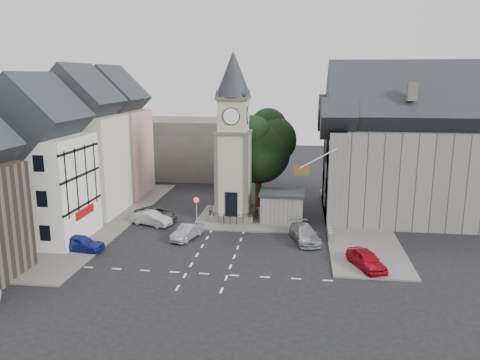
# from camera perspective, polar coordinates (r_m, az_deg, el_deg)

# --- Properties ---
(ground) EXTENTS (120.00, 120.00, 0.00)m
(ground) POSITION_cam_1_polar(r_m,az_deg,el_deg) (39.42, -2.46, -8.15)
(ground) COLOR black
(ground) RESTS_ON ground
(pavement_west) EXTENTS (6.00, 30.00, 0.14)m
(pavement_west) POSITION_cam_1_polar(r_m,az_deg,el_deg) (48.39, -15.99, -4.59)
(pavement_west) COLOR #595651
(pavement_west) RESTS_ON ground
(pavement_east) EXTENTS (6.00, 26.00, 0.14)m
(pavement_east) POSITION_cam_1_polar(r_m,az_deg,el_deg) (46.74, 14.00, -5.08)
(pavement_east) COLOR #595651
(pavement_east) RESTS_ON ground
(central_island) EXTENTS (10.00, 8.00, 0.16)m
(central_island) POSITION_cam_1_polar(r_m,az_deg,el_deg) (46.68, 1.05, -4.71)
(central_island) COLOR #595651
(central_island) RESTS_ON ground
(road_markings) EXTENTS (20.00, 8.00, 0.01)m
(road_markings) POSITION_cam_1_polar(r_m,az_deg,el_deg) (34.42, -4.07, -11.34)
(road_markings) COLOR silver
(road_markings) RESTS_ON ground
(clock_tower) EXTENTS (4.86, 4.86, 16.25)m
(clock_tower) POSITION_cam_1_polar(r_m,az_deg,el_deg) (45.14, -0.81, 5.16)
(clock_tower) COLOR #4C4944
(clock_tower) RESTS_ON ground
(stone_shelter) EXTENTS (4.30, 3.30, 3.08)m
(stone_shelter) POSITION_cam_1_polar(r_m,az_deg,el_deg) (45.55, 5.13, -3.27)
(stone_shelter) COLOR slate
(stone_shelter) RESTS_ON ground
(town_tree) EXTENTS (7.20, 7.20, 10.80)m
(town_tree) POSITION_cam_1_polar(r_m,az_deg,el_deg) (49.99, 2.31, 4.54)
(town_tree) COLOR black
(town_tree) RESTS_ON ground
(warning_sign_post) EXTENTS (0.70, 0.19, 2.85)m
(warning_sign_post) POSITION_cam_1_polar(r_m,az_deg,el_deg) (44.46, -5.35, -3.03)
(warning_sign_post) COLOR black
(warning_sign_post) RESTS_ON ground
(terrace_pink) EXTENTS (8.10, 7.60, 12.80)m
(terrace_pink) POSITION_cam_1_polar(r_m,az_deg,el_deg) (57.20, -15.20, 4.73)
(terrace_pink) COLOR tan
(terrace_pink) RESTS_ON ground
(terrace_cream) EXTENTS (8.10, 7.60, 12.80)m
(terrace_cream) POSITION_cam_1_polar(r_m,az_deg,el_deg) (50.00, -18.70, 3.44)
(terrace_cream) COLOR beige
(terrace_cream) RESTS_ON ground
(terrace_tudor) EXTENTS (8.10, 7.60, 12.00)m
(terrace_tudor) POSITION_cam_1_polar(r_m,az_deg,el_deg) (43.14, -23.28, 1.18)
(terrace_tudor) COLOR silver
(terrace_tudor) RESTS_ON ground
(backdrop_west) EXTENTS (20.00, 10.00, 8.00)m
(backdrop_west) POSITION_cam_1_polar(r_m,az_deg,el_deg) (67.64, -8.45, 3.97)
(backdrop_west) COLOR #4C4944
(backdrop_west) RESTS_ON ground
(east_building) EXTENTS (14.40, 11.40, 12.60)m
(east_building) POSITION_cam_1_polar(r_m,az_deg,el_deg) (48.78, 18.21, 2.88)
(east_building) COLOR slate
(east_building) RESTS_ON ground
(east_boundary_wall) EXTENTS (0.40, 16.00, 0.90)m
(east_boundary_wall) POSITION_cam_1_polar(r_m,az_deg,el_deg) (48.30, 10.46, -3.87)
(east_boundary_wall) COLOR slate
(east_boundary_wall) RESTS_ON ground
(flagpole) EXTENTS (3.68, 0.10, 2.74)m
(flagpole) POSITION_cam_1_polar(r_m,az_deg,el_deg) (40.92, 9.54, 2.63)
(flagpole) COLOR white
(flagpole) RESTS_ON ground
(car_west_blue) EXTENTS (4.11, 2.01, 1.35)m
(car_west_blue) POSITION_cam_1_polar(r_m,az_deg,el_deg) (40.43, -18.91, -7.29)
(car_west_blue) COLOR navy
(car_west_blue) RESTS_ON ground
(car_west_silver) EXTENTS (4.29, 2.70, 1.33)m
(car_west_silver) POSITION_cam_1_polar(r_m,az_deg,el_deg) (45.55, -10.74, -4.60)
(car_west_silver) COLOR #B5B9BD
(car_west_silver) RESTS_ON ground
(car_west_grey) EXTENTS (5.08, 3.97, 1.28)m
(car_west_grey) POSITION_cam_1_polar(r_m,az_deg,el_deg) (46.93, -10.17, -4.10)
(car_west_grey) COLOR #343537
(car_west_grey) RESTS_ON ground
(car_island_silver) EXTENTS (2.43, 4.02, 1.25)m
(car_island_silver) POSITION_cam_1_polar(r_m,az_deg,el_deg) (41.36, -6.46, -6.29)
(car_island_silver) COLOR gray
(car_island_silver) RESTS_ON ground
(car_island_east) EXTENTS (3.10, 5.05, 1.37)m
(car_island_east) POSITION_cam_1_polar(r_m,az_deg,el_deg) (40.79, 7.89, -6.52)
(car_island_east) COLOR gray
(car_island_east) RESTS_ON ground
(car_east_red) EXTENTS (3.04, 4.38, 1.38)m
(car_east_red) POSITION_cam_1_polar(r_m,az_deg,el_deg) (36.18, 15.15, -9.36)
(car_east_red) COLOR maroon
(car_east_red) RESTS_ON ground
(pedestrian) EXTENTS (0.79, 0.70, 1.82)m
(pedestrian) POSITION_cam_1_polar(r_m,az_deg,el_deg) (44.10, 11.43, -4.88)
(pedestrian) COLOR #ACA28E
(pedestrian) RESTS_ON ground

